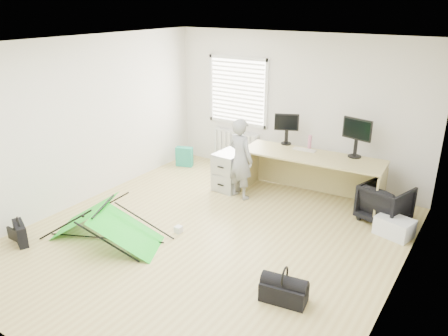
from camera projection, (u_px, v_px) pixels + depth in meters
The scene contains 18 objects.
ground at pixel (209, 238), 6.29m from camera, with size 5.50×5.50×0.00m, color tan.
back_wall at pixel (295, 109), 7.94m from camera, with size 5.00×0.02×2.70m, color silver.
window at pixel (238, 91), 8.46m from camera, with size 1.20×0.06×1.20m, color silver.
radiator at pixel (236, 146), 8.82m from camera, with size 1.00×0.12×0.60m, color silver.
desk at pixel (310, 178), 7.35m from camera, with size 2.35×0.75×0.80m, color tan.
filing_cabinet at pixel (230, 171), 7.82m from camera, with size 0.44×0.59×0.69m, color #9EA2A3.
monitor_left at pixel (287, 133), 7.72m from camera, with size 0.42×0.09×0.41m, color black.
monitor_right at pixel (356, 143), 7.06m from camera, with size 0.50×0.11×0.48m, color black.
keyboard at pixel (305, 150), 7.46m from camera, with size 0.39×0.13×0.02m, color beige.
thermos at pixel (310, 142), 7.53m from camera, with size 0.06×0.06×0.23m, color #C26C8B.
office_chair at pixel (385, 203), 6.66m from camera, with size 0.65×0.67×0.61m, color black.
person at pixel (240, 159), 7.35m from camera, with size 0.51×0.33×1.40m, color gray.
kite at pixel (105, 223), 6.16m from camera, with size 1.69×0.74×0.52m, color #12C219, non-canonical shape.
storage_crate at pixel (394, 227), 6.30m from camera, with size 0.49×0.35×0.28m, color silver.
tote_bag at pixel (184, 157), 8.95m from camera, with size 0.34×0.15×0.40m, color #1F9378.
laptop_bag at pixel (20, 233), 6.10m from camera, with size 0.41×0.12×0.30m, color black.
white_box at pixel (178, 229), 6.42m from camera, with size 0.10×0.10×0.10m, color silver.
duffel_bag at pixel (284, 292), 4.94m from camera, with size 0.52×0.27×0.23m, color black.
Camera 1 is at (3.21, -4.48, 3.20)m, focal length 35.00 mm.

